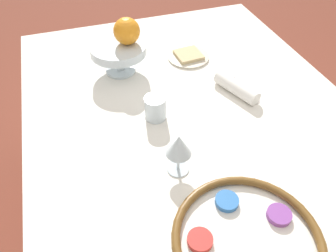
% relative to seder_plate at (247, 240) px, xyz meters
% --- Properties ---
extents(ground_plane, '(8.00, 8.00, 0.00)m').
position_rel_seder_plate_xyz_m(ground_plane, '(0.31, -0.05, -0.72)').
color(ground_plane, brown).
extents(dining_table, '(1.57, 1.01, 0.71)m').
position_rel_seder_plate_xyz_m(dining_table, '(0.31, -0.05, -0.37)').
color(dining_table, white).
rests_on(dining_table, ground_plane).
extents(seder_plate, '(0.33, 0.33, 0.03)m').
position_rel_seder_plate_xyz_m(seder_plate, '(0.00, 0.00, 0.00)').
color(seder_plate, silver).
rests_on(seder_plate, dining_table).
extents(wine_glass, '(0.07, 0.07, 0.12)m').
position_rel_seder_plate_xyz_m(wine_glass, '(0.24, 0.07, 0.07)').
color(wine_glass, silver).
rests_on(wine_glass, dining_table).
extents(fruit_stand, '(0.19, 0.19, 0.10)m').
position_rel_seder_plate_xyz_m(fruit_stand, '(0.72, 0.12, 0.07)').
color(fruit_stand, silver).
rests_on(fruit_stand, dining_table).
extents(orange_fruit, '(0.09, 0.09, 0.09)m').
position_rel_seder_plate_xyz_m(orange_fruit, '(0.73, 0.08, 0.13)').
color(orange_fruit, orange).
rests_on(orange_fruit, fruit_stand).
extents(bread_plate, '(0.15, 0.15, 0.02)m').
position_rel_seder_plate_xyz_m(bread_plate, '(0.73, -0.14, -0.01)').
color(bread_plate, beige).
rests_on(bread_plate, dining_table).
extents(napkin_roll, '(0.17, 0.10, 0.05)m').
position_rel_seder_plate_xyz_m(napkin_roll, '(0.48, -0.21, 0.01)').
color(napkin_roll, white).
rests_on(napkin_roll, dining_table).
extents(cup_near, '(0.06, 0.06, 0.07)m').
position_rel_seder_plate_xyz_m(cup_near, '(0.45, 0.07, 0.02)').
color(cup_near, silver).
rests_on(cup_near, dining_table).
extents(spoon, '(0.15, 0.02, 0.01)m').
position_rel_seder_plate_xyz_m(spoon, '(0.49, -0.26, -0.01)').
color(spoon, silver).
rests_on(spoon, dining_table).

